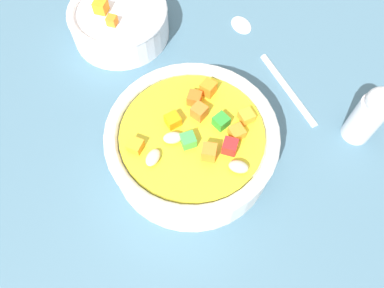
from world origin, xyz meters
TOP-DOWN VIEW (x-y plane):
  - ground_plane at (0.00, 0.00)cm, footprint 140.00×140.00cm
  - soup_bowl_main at (0.01, -0.02)cm, footprint 17.18×17.18cm
  - spoon at (15.99, -4.10)cm, footprint 14.72×14.61cm
  - side_bowl_small at (13.81, 14.33)cm, footprint 12.33×12.33cm
  - pepper_shaker at (8.51, -16.40)cm, footprint 3.10×3.10cm

SIDE VIEW (x-z plane):
  - ground_plane at x=0.00cm, z-range -2.00..0.00cm
  - spoon at x=15.99cm, z-range -0.01..0.83cm
  - side_bowl_small at x=13.81cm, z-range -0.29..4.80cm
  - soup_bowl_main at x=0.01cm, z-range -0.22..6.24cm
  - pepper_shaker at x=8.51cm, z-range -0.04..7.80cm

